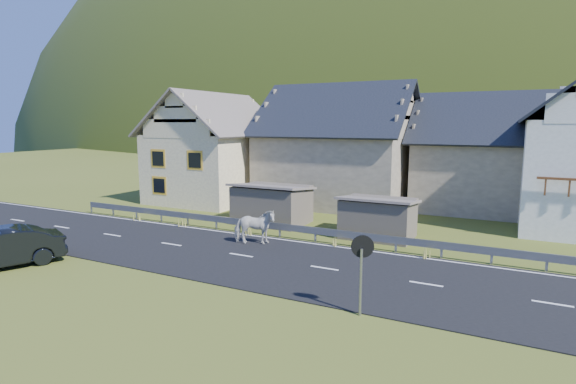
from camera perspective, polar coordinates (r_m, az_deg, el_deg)
The scene contains 13 objects.
ground at distance 20.27m, azimuth -5.98°, elevation -8.09°, with size 160.00×160.00×0.00m, color #445119.
road at distance 20.26m, azimuth -5.98°, elevation -8.04°, with size 60.00×7.00×0.04m, color black.
lane_markings at distance 20.25m, azimuth -5.98°, elevation -7.97°, with size 60.00×6.60×0.01m, color silver.
guardrail at distance 23.19m, azimuth -1.06°, elevation -4.44°, with size 28.10×0.09×0.75m.
shed_left at distance 26.44m, azimuth -2.03°, elevation -1.61°, with size 4.30×3.30×2.40m, color brown.
shed_right at distance 23.58m, azimuth 11.35°, elevation -3.30°, with size 3.80×2.90×2.20m, color brown.
house_cream at distance 34.99m, azimuth -9.25°, elevation 6.20°, with size 7.80×9.80×8.30m.
house_stone_a at distance 33.36m, azimuth 6.58°, elevation 6.61°, with size 10.80×9.80×8.90m.
house_stone_b at distance 33.34m, azimuth 24.22°, elevation 5.21°, with size 9.80×8.80×8.10m.
mountain at distance 198.03m, azimuth 25.01°, elevation 0.45°, with size 440.00×280.00×260.00m, color #263D11.
conifer_patch at distance 142.27m, azimuth -0.59°, elevation 8.84°, with size 76.00×50.00×28.00m, color black.
horse at distance 21.81m, azimuth -4.30°, elevation -4.41°, with size 2.03×0.93×1.72m, color beige.
traffic_mirror at distance 13.91m, azimuth 9.40°, elevation -8.13°, with size 0.66×0.34×2.52m.
Camera 1 is at (10.58, -16.26, 5.87)m, focal length 28.00 mm.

